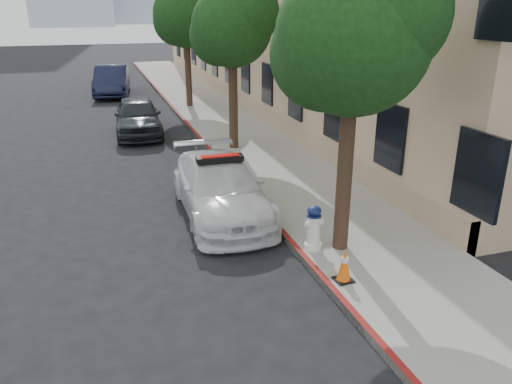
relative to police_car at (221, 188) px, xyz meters
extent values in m
plane|color=black|center=(-1.10, -0.74, -0.68)|extent=(120.00, 120.00, 0.00)
cube|color=gray|center=(2.50, 9.26, -0.60)|extent=(3.20, 50.00, 0.15)
cube|color=maroon|center=(0.96, 9.26, -0.60)|extent=(0.12, 50.00, 0.15)
cube|color=tan|center=(8.10, 14.26, 4.32)|extent=(8.00, 36.00, 10.00)
cylinder|color=black|center=(1.80, -2.74, 1.12)|extent=(0.30, 0.30, 3.30)
sphere|color=#123310|center=(1.80, -2.74, 3.57)|extent=(2.80, 2.80, 2.80)
sphere|color=#123310|center=(2.20, -3.04, 3.97)|extent=(2.24, 2.24, 2.24)
sphere|color=#123310|center=(1.45, -2.44, 3.27)|extent=(2.10, 2.10, 2.10)
cylinder|color=black|center=(1.80, 5.26, 1.07)|extent=(0.30, 0.30, 3.19)
sphere|color=#123310|center=(1.80, 5.26, 3.46)|extent=(2.60, 2.60, 2.60)
sphere|color=#123310|center=(2.20, 4.96, 3.86)|extent=(2.08, 2.08, 2.08)
sphere|color=#123310|center=(1.45, 5.56, 3.16)|extent=(1.95, 1.95, 1.95)
cylinder|color=black|center=(1.80, 13.26, 1.18)|extent=(0.30, 0.30, 3.41)
sphere|color=#123310|center=(1.80, 13.26, 3.68)|extent=(3.00, 3.00, 3.00)
sphere|color=#123310|center=(2.20, 12.96, 4.08)|extent=(2.40, 2.40, 2.40)
sphere|color=#123310|center=(1.45, 13.56, 3.38)|extent=(2.25, 2.25, 2.25)
imported|color=silver|center=(0.00, 0.00, 0.00)|extent=(2.02, 4.69, 1.35)
cube|color=black|center=(0.00, 0.00, 0.73)|extent=(1.11, 0.31, 0.14)
cube|color=#A50A07|center=(0.00, 0.00, 0.79)|extent=(0.91, 0.25, 0.06)
imported|color=black|center=(-1.09, 8.74, 0.05)|extent=(1.96, 4.35, 1.45)
imported|color=#141833|center=(-1.57, 18.47, 0.14)|extent=(2.30, 5.12, 1.63)
cylinder|color=white|center=(1.25, -2.62, -0.47)|extent=(0.35, 0.35, 0.11)
cylinder|color=white|center=(1.25, -2.62, -0.11)|extent=(0.27, 0.27, 0.61)
ellipsoid|color=#121F50|center=(1.25, -2.62, 0.29)|extent=(0.29, 0.29, 0.20)
cylinder|color=white|center=(1.25, -2.62, 0.03)|extent=(0.38, 0.13, 0.11)
cylinder|color=white|center=(1.25, -2.62, 0.03)|extent=(0.12, 0.20, 0.11)
cube|color=black|center=(1.25, -3.96, -0.51)|extent=(0.35, 0.35, 0.03)
cone|color=#FF630D|center=(1.25, -3.96, -0.21)|extent=(0.25, 0.25, 0.59)
cylinder|color=white|center=(1.25, -3.96, -0.11)|extent=(0.13, 0.13, 0.09)
camera|label=1|loc=(-2.66, -10.90, 4.11)|focal=35.00mm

